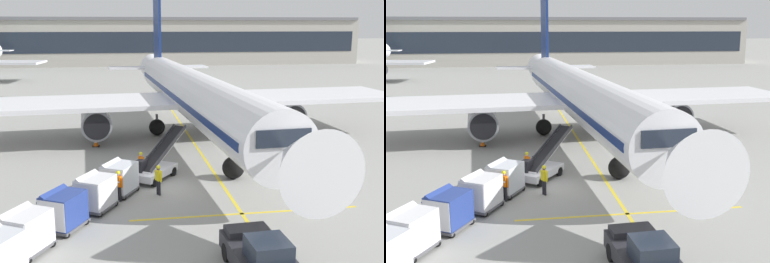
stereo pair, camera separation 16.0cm
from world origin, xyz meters
TOP-DOWN VIEW (x-y plane):
  - ground_plane at (0.00, 0.00)m, footprint 600.00×600.00m
  - parked_airplane at (3.71, 13.23)m, footprint 37.40×47.48m
  - belt_loader at (-0.36, 2.03)m, footprint 4.11×5.11m
  - baggage_cart_lead at (-2.67, -0.54)m, footprint 2.37×2.76m
  - baggage_cart_second at (-3.91, -2.77)m, footprint 2.37×2.76m
  - baggage_cart_third at (-5.32, -4.99)m, footprint 2.37×2.76m
  - baggage_cart_fourth at (-6.63, -7.18)m, footprint 2.37×2.76m
  - pushback_tug at (2.60, -10.65)m, footprint 2.31×4.50m
  - ground_crew_by_loader at (-1.27, 2.02)m, footprint 0.36×0.54m
  - ground_crew_by_carts at (-0.46, -1.04)m, footprint 0.39×0.52m
  - ground_crew_marshaller at (-3.27, -0.60)m, footprint 0.38×0.53m
  - ground_crew_wingwalker at (-2.71, -1.73)m, footprint 0.48×0.42m
  - safety_cone_engine_keepout at (-4.39, 10.79)m, footprint 0.54×0.54m
  - apron_guidance_line_lead_in at (3.50, 12.35)m, footprint 0.20×110.00m
  - apron_guidance_line_stop_bar at (3.77, -4.51)m, footprint 12.00×0.20m
  - terminal_building at (2.07, 93.71)m, footprint 109.81×17.63m

SIDE VIEW (x-z plane):
  - ground_plane at x=0.00m, z-range 0.00..0.00m
  - apron_guidance_line_lead_in at x=3.50m, z-range 0.00..0.01m
  - apron_guidance_line_stop_bar at x=3.77m, z-range 0.00..0.01m
  - safety_cone_engine_keepout at x=-4.39m, z-range -0.01..0.61m
  - pushback_tug at x=2.60m, z-range -0.09..1.74m
  - belt_loader at x=-0.36m, z-range -0.59..2.28m
  - ground_crew_by_loader at x=-1.27m, z-range 0.13..1.87m
  - ground_crew_by_carts at x=-0.46m, z-range 0.13..1.87m
  - ground_crew_marshaller at x=-3.27m, z-range 0.13..1.87m
  - ground_crew_wingwalker at x=-2.71m, z-range 0.13..1.87m
  - baggage_cart_lead at x=-2.67m, z-range 0.04..1.96m
  - baggage_cart_second at x=-3.91m, z-range 0.04..1.96m
  - baggage_cart_third at x=-5.32m, z-range 0.04..1.96m
  - baggage_cart_fourth at x=-6.63m, z-range 0.04..1.96m
  - parked_airplane at x=3.71m, z-range -4.18..11.58m
  - terminal_building at x=2.07m, z-range -0.05..11.20m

